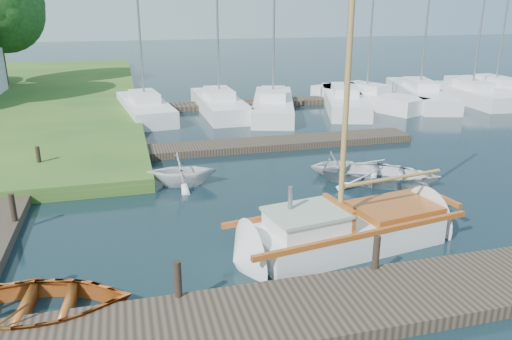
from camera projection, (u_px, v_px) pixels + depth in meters
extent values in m
plane|color=black|center=(256.00, 206.00, 15.78)|extent=(160.00, 160.00, 0.00)
cube|color=#2D231C|center=(331.00, 307.00, 10.23)|extent=(18.00, 2.20, 0.30)
cube|color=#2D231C|center=(262.00, 144.00, 22.18)|extent=(14.00, 1.60, 0.30)
cube|color=#2D231C|center=(340.00, 99.00, 32.85)|extent=(30.00, 1.60, 0.30)
cylinder|color=black|center=(178.00, 279.00, 10.24)|extent=(0.16, 0.16, 0.80)
cylinder|color=black|center=(376.00, 252.00, 11.34)|extent=(0.16, 0.16, 0.80)
cylinder|color=black|center=(13.00, 208.00, 13.85)|extent=(0.16, 0.16, 0.80)
cylinder|color=black|center=(39.00, 157.00, 18.43)|extent=(0.16, 0.16, 0.80)
cube|color=white|center=(345.00, 237.00, 13.13)|extent=(5.26, 2.77, 0.90)
cone|color=white|center=(434.00, 218.00, 14.31)|extent=(1.60, 2.14, 1.96)
cone|color=white|center=(242.00, 260.00, 11.98)|extent=(1.30, 2.09, 1.96)
cube|color=brown|center=(327.00, 207.00, 13.78)|extent=(6.14, 1.11, 0.14)
cube|color=brown|center=(368.00, 234.00, 12.15)|extent=(6.14, 1.11, 0.14)
cube|color=brown|center=(446.00, 200.00, 14.29)|extent=(0.29, 1.11, 0.14)
cube|color=white|center=(306.00, 222.00, 12.45)|extent=(2.00, 1.67, 0.44)
cube|color=#9AA995|center=(306.00, 213.00, 12.37)|extent=(2.12, 1.78, 0.08)
cube|color=brown|center=(338.00, 213.00, 12.79)|extent=(0.34, 1.40, 0.60)
cylinder|color=slate|center=(290.00, 198.00, 12.41)|extent=(0.12, 0.12, 0.60)
cube|color=brown|center=(396.00, 208.00, 13.58)|extent=(2.41, 1.83, 0.20)
cylinder|color=olive|center=(349.00, 58.00, 11.58)|extent=(0.14, 0.14, 8.40)
cylinder|color=olive|center=(392.00, 178.00, 13.22)|extent=(3.17, 0.61, 0.10)
imported|color=brown|center=(35.00, 301.00, 10.03)|extent=(4.08, 3.12, 0.79)
imported|color=white|center=(182.00, 168.00, 17.41)|extent=(2.68, 2.39, 1.27)
imported|color=white|center=(382.00, 171.00, 17.75)|extent=(4.96, 4.60, 0.84)
imported|color=white|center=(334.00, 161.00, 18.66)|extent=(1.91, 1.67, 0.96)
cube|color=white|center=(145.00, 109.00, 28.27)|extent=(3.08, 7.65, 0.90)
cube|color=white|center=(144.00, 96.00, 28.05)|extent=(1.70, 2.75, 0.50)
cylinder|color=slate|center=(138.00, 12.00, 26.62)|extent=(0.12, 0.12, 9.57)
cube|color=white|center=(219.00, 105.00, 29.31)|extent=(2.28, 7.81, 0.90)
cube|color=white|center=(219.00, 93.00, 29.09)|extent=(1.43, 2.74, 0.50)
cylinder|color=slate|center=(217.00, 7.00, 27.58)|extent=(0.12, 0.12, 10.07)
cube|color=white|center=(273.00, 106.00, 29.08)|extent=(4.60, 8.78, 0.90)
cube|color=white|center=(273.00, 94.00, 28.85)|extent=(2.21, 3.26, 0.50)
cylinder|color=slate|center=(274.00, 0.00, 27.23)|extent=(0.12, 0.12, 10.79)
cube|color=white|center=(344.00, 101.00, 30.52)|extent=(4.84, 8.91, 0.90)
cube|color=white|center=(345.00, 90.00, 30.30)|extent=(2.29, 3.32, 0.50)
cube|color=white|center=(366.00, 99.00, 31.28)|extent=(5.04, 8.03, 0.90)
cube|color=white|center=(367.00, 88.00, 31.05)|extent=(2.34, 3.06, 0.50)
cylinder|color=slate|center=(372.00, 14.00, 29.68)|extent=(0.12, 0.12, 9.22)
cube|color=white|center=(419.00, 94.00, 32.75)|extent=(4.85, 10.02, 0.90)
cube|color=white|center=(420.00, 84.00, 32.53)|extent=(2.30, 3.68, 0.50)
cylinder|color=slate|center=(429.00, 5.00, 30.99)|extent=(0.12, 0.12, 10.25)
cube|color=white|center=(471.00, 95.00, 32.43)|extent=(2.63, 7.37, 0.90)
cube|color=white|center=(473.00, 85.00, 32.21)|extent=(1.55, 2.62, 0.50)
cylinder|color=slate|center=(484.00, 7.00, 30.71)|extent=(0.12, 0.12, 10.06)
cube|color=white|center=(495.00, 90.00, 34.29)|extent=(2.68, 9.17, 0.90)
cube|color=white|center=(496.00, 80.00, 34.07)|extent=(1.57, 3.24, 0.50)
cylinder|color=#332114|center=(3.00, 59.00, 35.95)|extent=(0.36, 0.36, 3.67)
sphere|color=#103D12|center=(2.00, 12.00, 34.77)|extent=(5.71, 5.71, 5.71)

